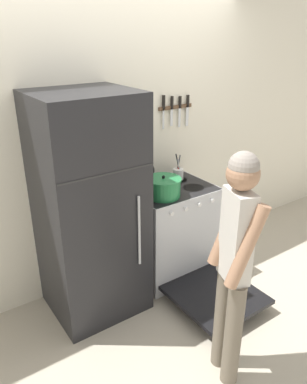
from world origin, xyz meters
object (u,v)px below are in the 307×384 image
(tea_kettle, at_px, (149,180))
(utensil_jar, at_px, (178,173))
(dutch_oven_pot, at_px, (163,187))
(refrigerator, at_px, (90,209))
(person, at_px, (234,260))
(stove_range, at_px, (172,232))

(tea_kettle, bearing_deg, utensil_jar, 1.12)
(dutch_oven_pot, bearing_deg, refrigerator, 172.19)
(dutch_oven_pot, height_order, tea_kettle, tea_kettle)
(utensil_jar, xyz_separation_m, person, (-0.60, -1.32, -0.03))
(dutch_oven_pot, bearing_deg, tea_kettle, 86.85)
(stove_range, relative_size, person, 0.82)
(refrigerator, xyz_separation_m, dutch_oven_pot, (0.65, -0.09, 0.06))
(person, bearing_deg, refrigerator, 38.41)
(stove_range, bearing_deg, person, -109.79)
(refrigerator, xyz_separation_m, utensil_jar, (1.01, 0.16, 0.04))
(stove_range, relative_size, dutch_oven_pot, 3.81)
(tea_kettle, distance_m, person, 1.34)
(refrigerator, height_order, utensil_jar, refrigerator)
(refrigerator, bearing_deg, utensil_jar, 9.11)
(dutch_oven_pot, bearing_deg, person, -102.91)
(refrigerator, height_order, person, refrigerator)
(tea_kettle, bearing_deg, dutch_oven_pot, -93.15)
(dutch_oven_pot, xyz_separation_m, utensil_jar, (0.36, 0.25, -0.02))
(dutch_oven_pot, distance_m, person, 1.10)
(refrigerator, distance_m, person, 1.23)
(stove_range, xyz_separation_m, dutch_oven_pot, (-0.17, -0.08, 0.53))
(stove_range, xyz_separation_m, person, (-0.41, -1.15, 0.48))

